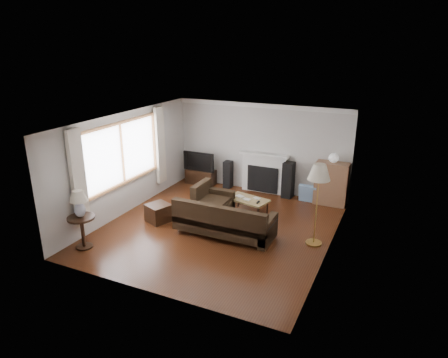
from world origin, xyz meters
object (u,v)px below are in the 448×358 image
at_px(coffee_table, 248,206).
at_px(side_table, 83,232).
at_px(bookshelf, 331,184).
at_px(sectional_sofa, 224,219).
at_px(tv_stand, 201,177).
at_px(floor_lamp, 317,205).

height_order(coffee_table, side_table, side_table).
bearing_deg(bookshelf, side_table, -132.79).
relative_size(bookshelf, side_table, 1.64).
distance_m(sectional_sofa, coffee_table, 1.34).
xyz_separation_m(tv_stand, bookshelf, (3.85, 0.02, 0.35)).
bearing_deg(bookshelf, coffee_table, -139.87).
bearing_deg(tv_stand, floor_lamp, -30.46).
height_order(floor_lamp, side_table, floor_lamp).
relative_size(floor_lamp, side_table, 2.55).
height_order(tv_stand, bookshelf, bookshelf).
bearing_deg(bookshelf, sectional_sofa, -122.34).
bearing_deg(bookshelf, tv_stand, -179.67).
height_order(sectional_sofa, coffee_table, sectional_sofa).
relative_size(coffee_table, side_table, 1.46).
bearing_deg(tv_stand, bookshelf, 0.33).
height_order(sectional_sofa, floor_lamp, floor_lamp).
relative_size(bookshelf, floor_lamp, 0.64).
relative_size(bookshelf, coffee_table, 1.13).
bearing_deg(floor_lamp, bookshelf, 92.90).
bearing_deg(coffee_table, side_table, -116.34).
bearing_deg(floor_lamp, coffee_table, 154.80).
distance_m(bookshelf, sectional_sofa, 3.32).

